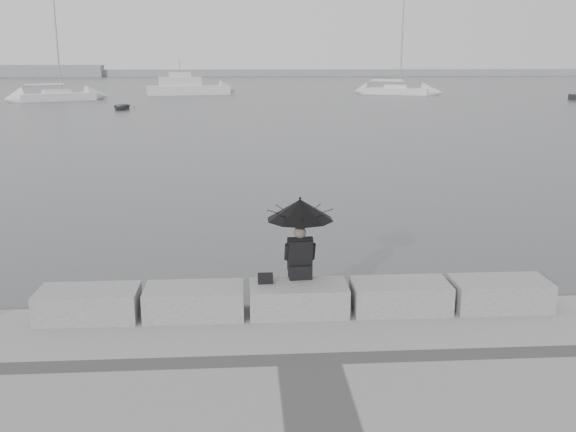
{
  "coord_description": "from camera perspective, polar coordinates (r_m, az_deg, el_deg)",
  "views": [
    {
      "loc": [
        -0.84,
        -10.33,
        4.62
      ],
      "look_at": [
        0.06,
        3.0,
        1.3
      ],
      "focal_mm": 40.0,
      "sensor_mm": 36.0,
      "label": 1
    }
  ],
  "objects": [
    {
      "name": "stone_block_far_right",
      "position": [
        11.43,
        18.3,
        -6.6
      ],
      "size": [
        1.6,
        0.8,
        0.5
      ],
      "primitive_type": "cube",
      "color": "slate",
      "rests_on": "promenade"
    },
    {
      "name": "stone_block_left",
      "position": [
        10.64,
        -8.31,
        -7.54
      ],
      "size": [
        1.6,
        0.8,
        0.5
      ],
      "primitive_type": "cube",
      "color": "slate",
      "rests_on": "promenade"
    },
    {
      "name": "dinghy",
      "position": [
        60.99,
        -14.58,
        9.4
      ],
      "size": [
        3.23,
        1.62,
        0.53
      ],
      "primitive_type": "imported",
      "rotation": [
        0.0,
        0.0,
        -0.1
      ],
      "color": "slate",
      "rests_on": "ground"
    },
    {
      "name": "stone_block_centre",
      "position": [
        10.64,
        0.93,
        -7.39
      ],
      "size": [
        1.6,
        0.8,
        0.5
      ],
      "primitive_type": "cube",
      "color": "slate",
      "rests_on": "promenade"
    },
    {
      "name": "ground",
      "position": [
        11.35,
        0.72,
        -10.09
      ],
      "size": [
        360.0,
        360.0,
        0.0
      ],
      "primitive_type": "plane",
      "color": "#434547",
      "rests_on": "ground"
    },
    {
      "name": "sailboat_left",
      "position": [
        75.42,
        -19.87,
        10.01
      ],
      "size": [
        8.16,
        6.02,
        12.9
      ],
      "rotation": [
        0.0,
        0.0,
        0.51
      ],
      "color": "silver",
      "rests_on": "ground"
    },
    {
      "name": "distant_landmass",
      "position": [
        165.04,
        -6.58,
        12.55
      ],
      "size": [
        180.0,
        8.0,
        2.8
      ],
      "color": "gray",
      "rests_on": "ground"
    },
    {
      "name": "stone_block_far_left",
      "position": [
        10.91,
        -17.32,
        -7.5
      ],
      "size": [
        1.6,
        0.8,
        0.5
      ],
      "primitive_type": "cube",
      "color": "slate",
      "rests_on": "promenade"
    },
    {
      "name": "sailboat_right",
      "position": [
        84.62,
        9.59,
        10.97
      ],
      "size": [
        8.42,
        5.53,
        12.9
      ],
      "rotation": [
        0.0,
        0.0,
        -0.42
      ],
      "color": "silver",
      "rests_on": "ground"
    },
    {
      "name": "seated_person",
      "position": [
        10.61,
        1.08,
        -0.39
      ],
      "size": [
        1.12,
        1.12,
        1.39
      ],
      "rotation": [
        0.0,
        0.0,
        0.08
      ],
      "color": "black",
      "rests_on": "stone_block_centre"
    },
    {
      "name": "bag",
      "position": [
        10.61,
        -2.02,
        -5.57
      ],
      "size": [
        0.25,
        0.14,
        0.16
      ],
      "primitive_type": "cube",
      "color": "black",
      "rests_on": "stone_block_centre"
    },
    {
      "name": "motor_cruiser",
      "position": [
        83.63,
        -8.84,
        11.22
      ],
      "size": [
        10.61,
        5.04,
        4.5
      ],
      "rotation": [
        0.0,
        0.0,
        0.23
      ],
      "color": "silver",
      "rests_on": "ground"
    },
    {
      "name": "stone_block_right",
      "position": [
        10.91,
        9.93,
        -7.06
      ],
      "size": [
        1.6,
        0.8,
        0.5
      ],
      "primitive_type": "cube",
      "color": "slate",
      "rests_on": "promenade"
    }
  ]
}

